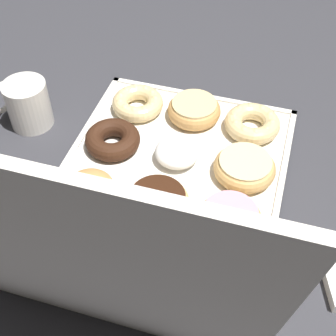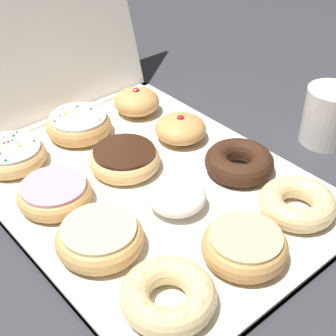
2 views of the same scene
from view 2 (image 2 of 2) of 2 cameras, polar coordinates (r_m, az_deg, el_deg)
The scene contains 15 objects.
ground_plane at distance 0.80m, azimuth -2.19°, elevation -2.66°, with size 3.00×3.00×0.00m, color #333338.
donut_box at distance 0.80m, azimuth -2.20°, elevation -2.36°, with size 0.43×0.57×0.01m.
cruller_donut_0 at distance 0.61m, azimuth -0.00°, elevation -14.34°, with size 0.12×0.12×0.04m.
glazed_ring_donut_1 at distance 0.67m, azimuth 8.96°, elevation -8.71°, with size 0.12×0.12×0.04m.
cruller_donut_2 at distance 0.76m, azimuth 14.61°, elevation -3.84°, with size 0.11×0.11×0.04m.
glazed_ring_donut_3 at distance 0.68m, azimuth -7.85°, elevation -7.91°, with size 0.12×0.12×0.04m.
powdered_filled_donut_4 at distance 0.74m, azimuth 0.85°, elevation -3.32°, with size 0.09×0.09×0.04m.
chocolate_cake_ring_donut_5 at distance 0.82m, azimuth 8.16°, elevation 0.68°, with size 0.11×0.11×0.04m.
pink_frosted_donut_6 at distance 0.77m, azimuth -12.88°, elevation -2.87°, with size 0.11×0.11×0.04m.
chocolate_frosted_donut_7 at distance 0.82m, azimuth -5.04°, elevation 1.02°, with size 0.12×0.12×0.04m.
jelly_filled_donut_8 at distance 0.89m, azimuth 1.42°, elevation 4.55°, with size 0.09×0.09×0.05m.
sprinkle_donut_9 at distance 0.87m, azimuth -17.51°, elevation 1.46°, with size 0.12×0.12×0.04m.
sprinkle_donut_10 at distance 0.92m, azimuth -10.00°, elevation 4.99°, with size 0.12×0.12×0.04m.
jelly_filled_donut_11 at distance 0.98m, azimuth -3.63°, elevation 7.62°, with size 0.09×0.09×0.05m.
coffee_mug at distance 0.94m, azimuth 18.12°, elevation 5.88°, with size 0.11×0.09×0.10m.
Camera 2 is at (-0.38, -0.49, 0.50)m, focal length 53.17 mm.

